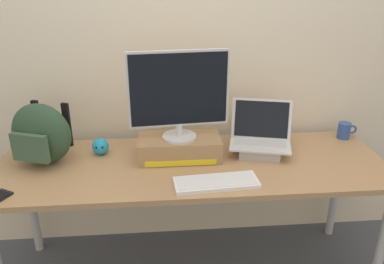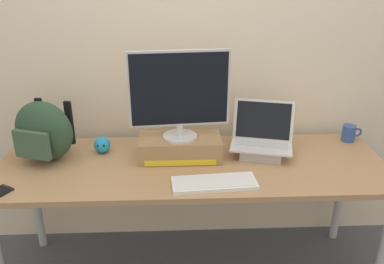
{
  "view_description": "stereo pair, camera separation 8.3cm",
  "coord_description": "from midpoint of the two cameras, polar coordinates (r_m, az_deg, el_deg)",
  "views": [
    {
      "loc": [
        -0.16,
        -1.89,
        1.74
      ],
      "look_at": [
        0.0,
        0.0,
        0.92
      ],
      "focal_mm": 37.47,
      "sensor_mm": 36.0,
      "label": 1
    },
    {
      "loc": [
        -0.08,
        -1.9,
        1.74
      ],
      "look_at": [
        0.0,
        0.0,
        0.92
      ],
      "focal_mm": 37.47,
      "sensor_mm": 36.0,
      "label": 2
    }
  ],
  "objects": [
    {
      "name": "plush_toy",
      "position": [
        2.29,
        -13.91,
        -2.01
      ],
      "size": [
        0.09,
        0.09,
        0.09
      ],
      "color": "#2393CC",
      "rests_on": "desk"
    },
    {
      "name": "messenger_backpack",
      "position": [
        2.25,
        -21.67,
        -0.28
      ],
      "size": [
        0.37,
        0.29,
        0.33
      ],
      "rotation": [
        0.0,
        0.0,
        -0.33
      ],
      "color": "#28422D",
      "rests_on": "desk"
    },
    {
      "name": "open_laptop",
      "position": [
        2.26,
        8.63,
        -1.56
      ],
      "size": [
        0.38,
        0.31,
        0.29
      ],
      "rotation": [
        0.0,
        0.0,
        -0.24
      ],
      "color": "#ADADB2",
      "rests_on": "desk"
    },
    {
      "name": "coffee_mug",
      "position": [
        2.58,
        20.03,
        0.2
      ],
      "size": [
        0.12,
        0.08,
        0.1
      ],
      "color": "#2D4C93",
      "rests_on": "desk"
    },
    {
      "name": "desktop_monitor",
      "position": [
        2.07,
        -3.04,
        5.43
      ],
      "size": [
        0.52,
        0.18,
        0.47
      ],
      "rotation": [
        0.0,
        0.0,
        0.09
      ],
      "color": "silver",
      "rests_on": "toner_box_yellow"
    },
    {
      "name": "back_wall",
      "position": [
        2.39,
        -1.96,
        12.7
      ],
      "size": [
        7.0,
        0.1,
        2.6
      ],
      "primitive_type": "cube",
      "color": "beige",
      "rests_on": "ground"
    },
    {
      "name": "external_keyboard",
      "position": [
        1.95,
        2.25,
        -7.2
      ],
      "size": [
        0.42,
        0.18,
        0.02
      ],
      "rotation": [
        0.0,
        0.0,
        0.08
      ],
      "color": "white",
      "rests_on": "desk"
    },
    {
      "name": "toner_box_yellow",
      "position": [
        2.18,
        -2.87,
        -2.22
      ],
      "size": [
        0.44,
        0.23,
        0.12
      ],
      "color": "#9E7A51",
      "rests_on": "desk"
    },
    {
      "name": "desk",
      "position": [
        2.18,
        -1.09,
        -5.98
      ],
      "size": [
        2.07,
        0.7,
        0.74
      ],
      "color": "#A87F56",
      "rests_on": "ground"
    }
  ]
}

